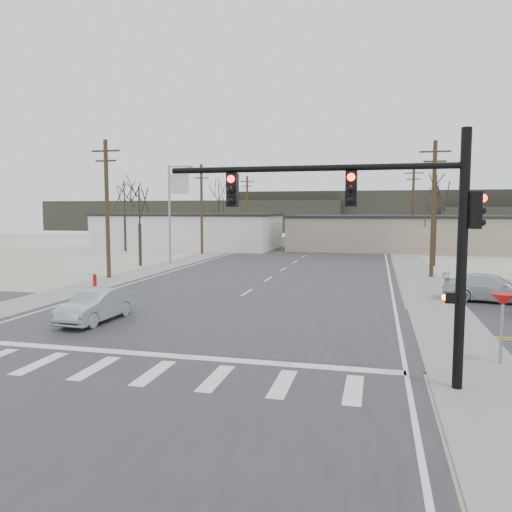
{
  "coord_description": "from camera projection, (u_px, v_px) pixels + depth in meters",
  "views": [
    {
      "loc": [
        7.54,
        -20.65,
        5.02
      ],
      "look_at": [
        1.42,
        4.5,
        2.6
      ],
      "focal_mm": 35.0,
      "sensor_mm": 36.0,
      "label": 1
    }
  ],
  "objects": [
    {
      "name": "fire_hydrant",
      "position": [
        95.0,
        280.0,
        32.32
      ],
      "size": [
        0.24,
        0.24,
        0.87
      ],
      "color": "#A50C0C",
      "rests_on": "ground"
    },
    {
      "name": "traffic_signal_mast",
      "position": [
        390.0,
        222.0,
        13.93
      ],
      "size": [
        8.95,
        0.43,
        7.2
      ],
      "color": "black",
      "rests_on": "ground"
    },
    {
      "name": "upole_right_b",
      "position": [
        413.0,
        208.0,
        57.72
      ],
      "size": [
        2.2,
        0.3,
        10.0
      ],
      "color": "#41321E",
      "rests_on": "ground"
    },
    {
      "name": "building_left_far",
      "position": [
        190.0,
        231.0,
        64.47
      ],
      "size": [
        22.3,
        12.3,
        4.5
      ],
      "color": "silver",
      "rests_on": "ground"
    },
    {
      "name": "hill_center",
      "position": [
        412.0,
        212.0,
        111.15
      ],
      "size": [
        80.0,
        18.0,
        9.0
      ],
      "primitive_type": "cube",
      "color": "#333026",
      "rests_on": "ground"
    },
    {
      "name": "tree_right_mid",
      "position": [
        436.0,
        199.0,
        43.88
      ],
      "size": [
        3.74,
        3.74,
        8.33
      ],
      "color": "#32291E",
      "rests_on": "ground"
    },
    {
      "name": "sidewalk_left",
      "position": [
        165.0,
        266.0,
        44.06
      ],
      "size": [
        3.0,
        90.0,
        0.06
      ],
      "primitive_type": "cube",
      "color": "gray",
      "rests_on": "ground"
    },
    {
      "name": "cross_road",
      "position": [
        201.0,
        322.0,
        22.22
      ],
      "size": [
        90.0,
        10.0,
        0.04
      ],
      "primitive_type": "cube",
      "color": "#2A2A2D",
      "rests_on": "ground"
    },
    {
      "name": "upole_right_a",
      "position": [
        433.0,
        207.0,
        36.44
      ],
      "size": [
        2.2,
        0.3,
        10.0
      ],
      "color": "#41321E",
      "rests_on": "ground"
    },
    {
      "name": "upole_left_c",
      "position": [
        202.0,
        208.0,
        55.4
      ],
      "size": [
        2.2,
        0.3,
        10.0
      ],
      "color": "#41321E",
      "rests_on": "ground"
    },
    {
      "name": "upole_left_d",
      "position": [
        247.0,
        208.0,
        74.75
      ],
      "size": [
        2.2,
        0.3,
        10.0
      ],
      "color": "#41321E",
      "rests_on": "ground"
    },
    {
      "name": "building_right_far",
      "position": [
        397.0,
        232.0,
        62.23
      ],
      "size": [
        26.3,
        14.3,
        4.3
      ],
      "color": "tan",
      "rests_on": "ground"
    },
    {
      "name": "tree_right_far",
      "position": [
        434.0,
        205.0,
        68.48
      ],
      "size": [
        3.52,
        3.52,
        7.84
      ],
      "color": "#32291E",
      "rests_on": "ground"
    },
    {
      "name": "car_parked_silver",
      "position": [
        492.0,
        288.0,
        27.05
      ],
      "size": [
        5.31,
        2.81,
        1.47
      ],
      "primitive_type": "imported",
      "rotation": [
        0.0,
        0.0,
        1.42
      ],
      "color": "#B4BBC0",
      "rests_on": "parking_lot"
    },
    {
      "name": "tree_left_mid",
      "position": [
        124.0,
        199.0,
        59.7
      ],
      "size": [
        3.96,
        3.96,
        8.82
      ],
      "color": "#32291E",
      "rests_on": "ground"
    },
    {
      "name": "ground",
      "position": [
        201.0,
        322.0,
        22.22
      ],
      "size": [
        140.0,
        140.0,
        0.0
      ],
      "primitive_type": "plane",
      "color": "silver",
      "rests_on": "ground"
    },
    {
      "name": "upole_left_b",
      "position": [
        107.0,
        207.0,
        36.05
      ],
      "size": [
        2.2,
        0.3,
        10.0
      ],
      "color": "#41321E",
      "rests_on": "ground"
    },
    {
      "name": "sidewalk_right",
      "position": [
        416.0,
        273.0,
        39.07
      ],
      "size": [
        3.0,
        90.0,
        0.06
      ],
      "primitive_type": "cube",
      "color": "gray",
      "rests_on": "ground"
    },
    {
      "name": "main_road",
      "position": [
        271.0,
        277.0,
        36.73
      ],
      "size": [
        18.0,
        110.0,
        0.05
      ],
      "primitive_type": "cube",
      "color": "#2A2A2D",
      "rests_on": "ground"
    },
    {
      "name": "sedan_crossing",
      "position": [
        96.0,
        305.0,
        22.2
      ],
      "size": [
        1.7,
        4.37,
        1.42
      ],
      "primitive_type": "imported",
      "rotation": [
        0.0,
        0.0,
        -0.05
      ],
      "color": "gray",
      "rests_on": "main_road"
    },
    {
      "name": "streetlight_main",
      "position": [
        171.0,
        209.0,
        45.57
      ],
      "size": [
        2.4,
        0.25,
        9.0
      ],
      "color": "gray",
      "rests_on": "ground"
    },
    {
      "name": "tree_left_near",
      "position": [
        139.0,
        207.0,
        44.14
      ],
      "size": [
        3.3,
        3.3,
        7.35
      ],
      "color": "#32291E",
      "rests_on": "ground"
    },
    {
      "name": "car_far_b",
      "position": [
        295.0,
        239.0,
        73.23
      ],
      "size": [
        2.2,
        3.87,
        1.24
      ],
      "primitive_type": "imported",
      "rotation": [
        0.0,
        0.0,
        -0.21
      ],
      "color": "black",
      "rests_on": "main_road"
    },
    {
      "name": "car_far_a",
      "position": [
        359.0,
        241.0,
        69.12
      ],
      "size": [
        3.54,
        5.02,
        1.35
      ],
      "primitive_type": "imported",
      "rotation": [
        0.0,
        0.0,
        2.74
      ],
      "color": "black",
      "rests_on": "main_road"
    },
    {
      "name": "tree_left_far",
      "position": [
        219.0,
        200.0,
        69.43
      ],
      "size": [
        3.96,
        3.96,
        8.82
      ],
      "color": "#32291E",
      "rests_on": "ground"
    },
    {
      "name": "yield_sign",
      "position": [
        503.0,
        302.0,
        15.93
      ],
      "size": [
        0.8,
        0.8,
        2.35
      ],
      "color": "gray",
      "rests_on": "ground"
    },
    {
      "name": "hill_left",
      "position": [
        195.0,
        216.0,
        119.14
      ],
      "size": [
        70.0,
        18.0,
        7.0
      ],
      "primitive_type": "cube",
      "color": "#333026",
      "rests_on": "ground"
    }
  ]
}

